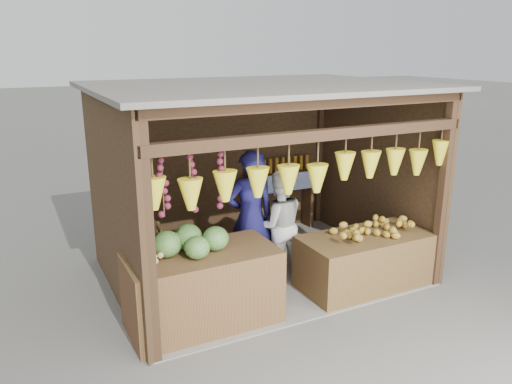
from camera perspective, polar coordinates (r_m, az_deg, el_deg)
ground at (r=7.30m, az=0.40°, el=-9.00°), size 80.00×80.00×0.00m
stall_structure at (r=6.72m, az=0.34°, el=3.78°), size 4.30×3.30×2.66m
back_shelf at (r=8.54m, az=2.76°, el=0.98°), size 1.25×0.32×1.32m
counter_left at (r=5.86m, az=-6.09°, el=-10.93°), size 1.71×0.85×0.89m
counter_right at (r=6.89m, az=12.26°, el=-7.69°), size 1.75×0.85×0.72m
stool at (r=6.73m, az=-12.01°, el=-10.20°), size 0.33×0.33×0.31m
man_standing at (r=6.65m, az=-0.66°, el=-2.98°), size 0.70×0.49×1.85m
woman_standing at (r=6.88m, az=2.58°, el=-3.77°), size 0.85×0.72×1.53m
vendor_seated at (r=6.48m, az=-12.33°, el=-5.11°), size 0.56×0.46×0.97m
melon_pile at (r=5.62m, az=-7.42°, el=-5.40°), size 1.00×0.50×0.32m
tanfruit_pile at (r=5.45m, az=-11.93°, el=-7.43°), size 0.34×0.40×0.13m
mango_pile at (r=6.75m, az=13.13°, el=-3.95°), size 1.40×0.64×0.22m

